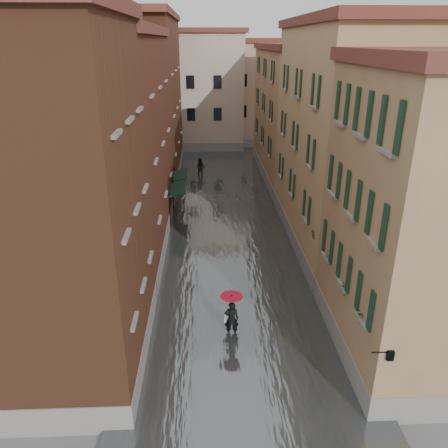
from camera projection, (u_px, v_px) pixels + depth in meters
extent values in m
plane|color=#5B5B5D|center=(239.00, 324.00, 20.42)|extent=(120.00, 120.00, 0.00)
cube|color=#505658|center=(226.00, 218.00, 32.35)|extent=(10.00, 60.00, 0.20)
cube|color=brown|center=(52.00, 212.00, 15.78)|extent=(6.00, 8.00, 13.00)
cube|color=#55261A|center=(112.00, 149.00, 26.00)|extent=(6.00, 14.00, 12.50)
cube|color=brown|center=(143.00, 103.00, 39.52)|extent=(6.00, 16.00, 14.00)
cube|color=#8C6748|center=(428.00, 225.00, 16.61)|extent=(6.00, 8.00, 11.50)
cube|color=tan|center=(344.00, 143.00, 26.45)|extent=(6.00, 14.00, 13.00)
cube|color=#8C6748|center=(296.00, 116.00, 40.55)|extent=(6.00, 16.00, 11.50)
cube|color=beige|center=(192.00, 92.00, 52.76)|extent=(12.00, 9.00, 13.00)
cube|color=tan|center=(264.00, 94.00, 55.14)|extent=(10.00, 9.00, 12.00)
cube|color=black|center=(178.00, 188.00, 30.97)|extent=(1.09, 3.22, 0.31)
cylinder|color=black|center=(170.00, 212.00, 29.92)|extent=(0.06, 0.06, 2.80)
cylinder|color=black|center=(173.00, 196.00, 32.88)|extent=(0.06, 0.06, 2.80)
cube|color=black|center=(180.00, 175.00, 34.04)|extent=(1.09, 2.85, 0.31)
cylinder|color=black|center=(173.00, 195.00, 33.16)|extent=(0.06, 0.06, 2.80)
cylinder|color=black|center=(175.00, 184.00, 35.78)|extent=(0.06, 0.06, 2.80)
cylinder|color=black|center=(381.00, 352.00, 13.85)|extent=(0.60, 0.05, 0.05)
cube|color=black|center=(390.00, 355.00, 13.90)|extent=(0.22, 0.22, 0.35)
cube|color=beige|center=(390.00, 355.00, 13.90)|extent=(0.14, 0.14, 0.24)
cube|color=brown|center=(364.00, 318.00, 15.48)|extent=(0.22, 0.85, 0.18)
imported|color=#265926|center=(366.00, 308.00, 15.32)|extent=(0.59, 0.51, 0.66)
cube|color=brown|center=(348.00, 289.00, 17.25)|extent=(0.22, 0.85, 0.18)
imported|color=#265926|center=(349.00, 280.00, 17.08)|extent=(0.59, 0.51, 0.66)
cube|color=brown|center=(331.00, 260.00, 19.60)|extent=(0.22, 0.85, 0.18)
imported|color=#265926|center=(331.00, 251.00, 19.44)|extent=(0.59, 0.51, 0.66)
cube|color=brown|center=(316.00, 234.00, 22.14)|extent=(0.22, 0.85, 0.18)
imported|color=#265926|center=(317.00, 227.00, 21.97)|extent=(0.59, 0.51, 0.66)
imported|color=black|center=(232.00, 319.00, 19.27)|extent=(0.65, 0.43, 1.75)
cube|color=#BAB79A|center=(225.00, 317.00, 19.28)|extent=(0.08, 0.30, 0.38)
cylinder|color=black|center=(232.00, 310.00, 19.09)|extent=(0.02, 0.02, 1.00)
cone|color=#A70B1F|center=(232.00, 299.00, 18.87)|extent=(1.01, 1.01, 0.28)
imported|color=black|center=(201.00, 168.00, 42.06)|extent=(1.03, 0.88, 1.83)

